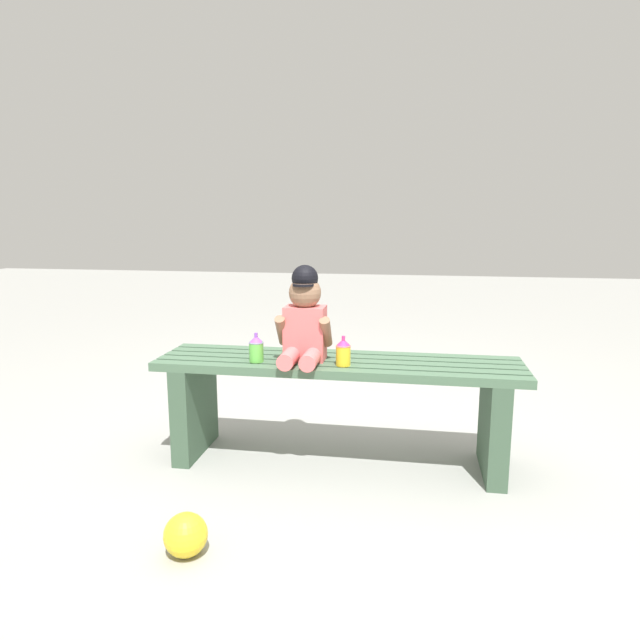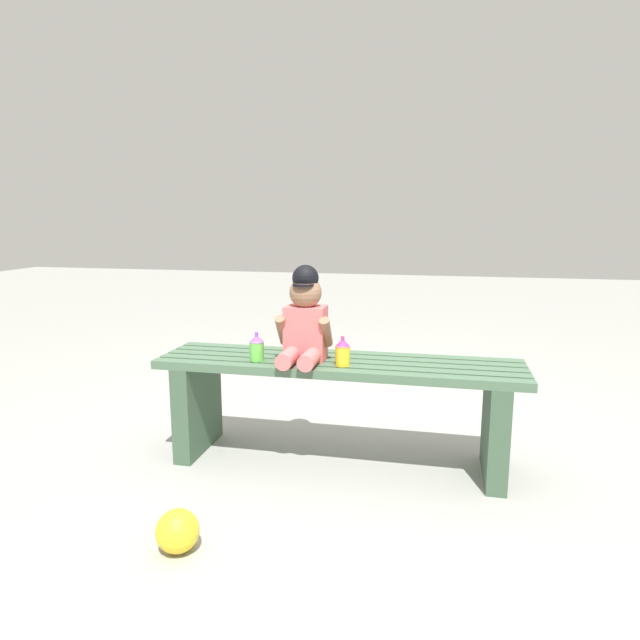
{
  "view_description": "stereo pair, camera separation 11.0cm",
  "coord_description": "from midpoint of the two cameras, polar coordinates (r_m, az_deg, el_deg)",
  "views": [
    {
      "loc": [
        0.3,
        -2.28,
        1.07
      ],
      "look_at": [
        -0.07,
        -0.05,
        0.64
      ],
      "focal_mm": 31.2,
      "sensor_mm": 36.0,
      "label": 1
    },
    {
      "loc": [
        0.41,
        -2.26,
        1.07
      ],
      "look_at": [
        -0.07,
        -0.05,
        0.64
      ],
      "focal_mm": 31.2,
      "sensor_mm": 36.0,
      "label": 2
    }
  ],
  "objects": [
    {
      "name": "child_figure",
      "position": [
        2.33,
        -2.97,
        0.04
      ],
      "size": [
        0.23,
        0.27,
        0.4
      ],
      "color": "#E56666",
      "rests_on": "park_bench"
    },
    {
      "name": "sippy_cup_right",
      "position": [
        2.27,
        1.02,
        -3.28
      ],
      "size": [
        0.06,
        0.06,
        0.12
      ],
      "color": "yellow",
      "rests_on": "park_bench"
    },
    {
      "name": "sippy_cup_left",
      "position": [
        2.35,
        -7.89,
        -2.89
      ],
      "size": [
        0.06,
        0.06,
        0.12
      ],
      "color": "#66CC4C",
      "rests_on": "park_bench"
    },
    {
      "name": "ground_plane",
      "position": [
        2.53,
        0.51,
        -14.29
      ],
      "size": [
        16.0,
        16.0,
        0.0
      ],
      "primitive_type": "plane",
      "color": "#999993"
    },
    {
      "name": "toy_ball",
      "position": [
        1.95,
        -15.3,
        -20.5
      ],
      "size": [
        0.14,
        0.14,
        0.14
      ],
      "primitive_type": "sphere",
      "color": "yellow",
      "rests_on": "ground_plane"
    },
    {
      "name": "park_bench",
      "position": [
        2.42,
        0.53,
        -7.67
      ],
      "size": [
        1.55,
        0.37,
        0.46
      ],
      "color": "#47664C",
      "rests_on": "ground_plane"
    }
  ]
}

